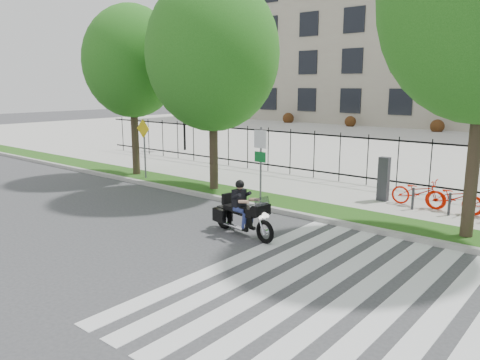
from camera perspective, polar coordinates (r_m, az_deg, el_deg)
The scene contains 13 objects.
ground at distance 12.50m, azimuth -8.43°, elevation -7.41°, with size 120.00×120.00×0.00m, color #3A3A3D.
curb at distance 15.38m, azimuth 2.98°, elevation -3.38°, with size 60.00×0.20×0.15m, color #A19F97.
grass_verge at distance 16.05m, azimuth 4.80°, elevation -2.77°, with size 60.00×1.50×0.15m, color #1F4A12.
sidewalk at distance 18.11m, azimuth 9.34°, elevation -1.24°, with size 60.00×3.50×0.15m, color #B0AEA4.
plaza at distance 34.24m, azimuth 24.44°, elevation 3.82°, with size 80.00×34.00×0.10m, color #B0AEA4.
crosswalk_stripes at distance 9.69m, azimuth 11.60°, elevation -13.25°, with size 5.70×8.00×0.01m, color silver, non-canonical shape.
iron_fence at distance 19.42m, azimuth 12.06°, elevation 2.75°, with size 30.00×0.06×2.00m, color black, non-canonical shape.
lamp_post_left at distance 28.80m, azimuth -6.88°, elevation 9.80°, with size 1.06×0.70×4.25m.
street_tree_0 at distance 20.96m, azimuth -13.06°, elevation 13.86°, with size 4.11×4.11×7.21m.
street_tree_1 at distance 17.50m, azimuth -3.37°, elevation 15.09°, with size 4.87×4.87×7.78m.
sign_pole_regulatory at distance 15.74m, azimuth 2.51°, elevation 3.16°, with size 0.50×0.09×2.50m.
sign_pole_warning at distance 20.00m, azimuth -11.62°, elevation 4.73°, with size 0.78×0.09×2.49m.
motorcycle_rider at distance 12.69m, azimuth 0.35°, elevation -4.11°, with size 2.35×0.91×1.83m.
Camera 1 is at (8.86, -7.84, 4.03)m, focal length 35.00 mm.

